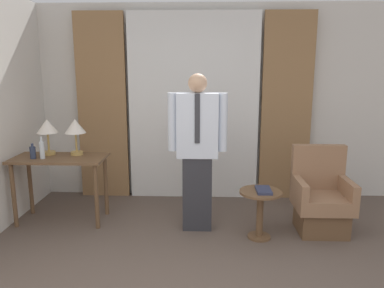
{
  "coord_description": "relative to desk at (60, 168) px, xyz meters",
  "views": [
    {
      "loc": [
        0.16,
        -2.11,
        1.86
      ],
      "look_at": [
        0.02,
        1.82,
        1.04
      ],
      "focal_mm": 35.0,
      "sensor_mm": 36.0,
      "label": 1
    }
  ],
  "objects": [
    {
      "name": "wall_back",
      "position": [
        1.57,
        1.06,
        0.69
      ],
      "size": [
        10.0,
        0.06,
        2.7
      ],
      "color": "silver",
      "rests_on": "ground_plane"
    },
    {
      "name": "curtain_sheer_center",
      "position": [
        1.57,
        0.93,
        0.63
      ],
      "size": [
        1.8,
        0.06,
        2.58
      ],
      "color": "white",
      "rests_on": "ground_plane"
    },
    {
      "name": "curtain_drape_left",
      "position": [
        0.29,
        0.93,
        0.63
      ],
      "size": [
        0.68,
        0.06,
        2.58
      ],
      "color": "#997047",
      "rests_on": "ground_plane"
    },
    {
      "name": "curtain_drape_right",
      "position": [
        2.85,
        0.93,
        0.63
      ],
      "size": [
        0.68,
        0.06,
        2.58
      ],
      "color": "#997047",
      "rests_on": "ground_plane"
    },
    {
      "name": "desk",
      "position": [
        0.0,
        0.0,
        0.0
      ],
      "size": [
        1.09,
        0.54,
        0.8
      ],
      "color": "brown",
      "rests_on": "ground_plane"
    },
    {
      "name": "table_lamp_left",
      "position": [
        -0.17,
        0.12,
        0.46
      ],
      "size": [
        0.25,
        0.25,
        0.44
      ],
      "color": "tan",
      "rests_on": "desk"
    },
    {
      "name": "table_lamp_right",
      "position": [
        0.17,
        0.12,
        0.46
      ],
      "size": [
        0.25,
        0.25,
        0.44
      ],
      "color": "tan",
      "rests_on": "desk"
    },
    {
      "name": "bottle_near_edge",
      "position": [
        -0.17,
        -0.08,
        0.24
      ],
      "size": [
        0.06,
        0.06,
        0.26
      ],
      "color": "silver",
      "rests_on": "desk"
    },
    {
      "name": "bottle_by_lamp",
      "position": [
        -0.27,
        -0.08,
        0.21
      ],
      "size": [
        0.07,
        0.07,
        0.18
      ],
      "color": "#2D3851",
      "rests_on": "desk"
    },
    {
      "name": "person",
      "position": [
        1.65,
        -0.18,
        0.31
      ],
      "size": [
        0.66,
        0.22,
        1.78
      ],
      "color": "#2D2D33",
      "rests_on": "ground_plane"
    },
    {
      "name": "armchair",
      "position": [
        3.05,
        -0.18,
        -0.31
      ],
      "size": [
        0.61,
        0.57,
        0.97
      ],
      "color": "brown",
      "rests_on": "ground_plane"
    },
    {
      "name": "side_table",
      "position": [
        2.33,
        -0.39,
        -0.3
      ],
      "size": [
        0.46,
        0.46,
        0.54
      ],
      "color": "brown",
      "rests_on": "ground_plane"
    },
    {
      "name": "book",
      "position": [
        2.36,
        -0.41,
        -0.11
      ],
      "size": [
        0.16,
        0.26,
        0.03
      ],
      "color": "#2D334C",
      "rests_on": "side_table"
    }
  ]
}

